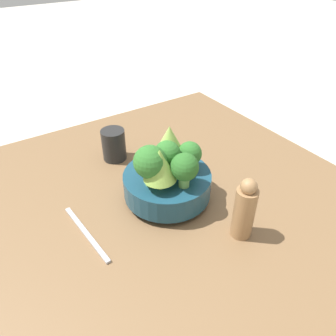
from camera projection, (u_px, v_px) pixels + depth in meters
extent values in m
plane|color=beige|center=(173.00, 204.00, 0.81)|extent=(6.00, 6.00, 0.00)
cube|color=brown|center=(173.00, 200.00, 0.80)|extent=(0.93, 0.88, 0.03)
cylinder|color=navy|center=(168.00, 196.00, 0.78)|extent=(0.09, 0.09, 0.01)
cylinder|color=navy|center=(168.00, 185.00, 0.76)|extent=(0.20, 0.20, 0.06)
cylinder|color=#6BA34C|center=(160.00, 183.00, 0.70)|extent=(0.02, 0.02, 0.02)
cone|color=#84AD47|center=(160.00, 164.00, 0.67)|extent=(0.07, 0.07, 0.07)
cylinder|color=#7AB256|center=(151.00, 178.00, 0.70)|extent=(0.02, 0.02, 0.03)
sphere|color=#2D6B28|center=(150.00, 162.00, 0.68)|extent=(0.07, 0.07, 0.07)
cylinder|color=#6BA34C|center=(189.00, 165.00, 0.76)|extent=(0.02, 0.02, 0.02)
sphere|color=#2D6B28|center=(190.00, 154.00, 0.74)|extent=(0.06, 0.06, 0.06)
cylinder|color=#7AB256|center=(168.00, 169.00, 0.73)|extent=(0.02, 0.02, 0.03)
sphere|color=#2D6B28|center=(168.00, 155.00, 0.71)|extent=(0.06, 0.06, 0.06)
cylinder|color=#6BA34C|center=(184.00, 181.00, 0.70)|extent=(0.02, 0.02, 0.03)
sphere|color=#286023|center=(185.00, 167.00, 0.68)|extent=(0.06, 0.06, 0.06)
cylinder|color=#609347|center=(169.00, 159.00, 0.76)|extent=(0.02, 0.02, 0.03)
cone|color=#93B751|center=(169.00, 140.00, 0.73)|extent=(0.07, 0.07, 0.07)
cylinder|color=black|center=(114.00, 145.00, 0.89)|extent=(0.06, 0.06, 0.09)
cylinder|color=#997047|center=(244.00, 213.00, 0.66)|extent=(0.04, 0.04, 0.12)
sphere|color=#997047|center=(249.00, 187.00, 0.62)|extent=(0.03, 0.03, 0.03)
cube|color=#B2B2B7|center=(86.00, 233.00, 0.69)|extent=(0.19, 0.03, 0.01)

